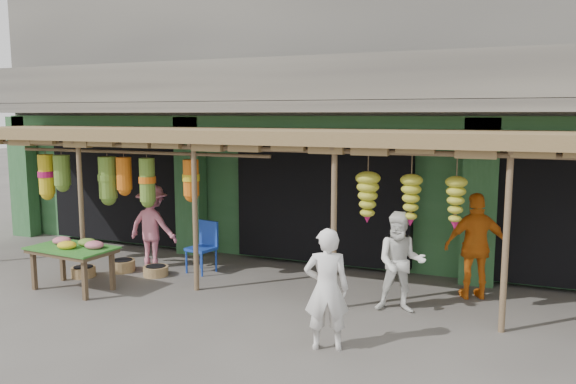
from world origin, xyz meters
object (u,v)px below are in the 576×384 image
at_px(blue_chair, 204,244).
at_px(person_shopper, 153,226).
at_px(person_front, 327,289).
at_px(flower_table, 74,249).
at_px(person_right, 401,262).
at_px(person_vendor, 476,246).

xyz_separation_m(blue_chair, person_shopper, (-1.14, -0.09, 0.28)).
distance_m(blue_chair, person_shopper, 1.17).
distance_m(blue_chair, person_front, 4.24).
xyz_separation_m(flower_table, blue_chair, (1.50, 1.86, -0.17)).
distance_m(flower_table, person_right, 5.59).
xyz_separation_m(flower_table, person_shopper, (0.37, 1.78, 0.11)).
relative_size(flower_table, person_vendor, 0.88).
xyz_separation_m(person_right, person_shopper, (-5.12, 0.72, 0.04)).
bearing_deg(flower_table, person_front, -3.25).
height_order(flower_table, blue_chair, blue_chair).
bearing_deg(person_right, blue_chair, 157.67).
bearing_deg(flower_table, person_vendor, 23.60).
bearing_deg(person_shopper, blue_chair, -174.18).
height_order(blue_chair, person_right, person_right).
distance_m(person_right, person_vendor, 1.53).
bearing_deg(blue_chair, person_shopper, -163.89).
distance_m(person_front, person_vendor, 3.33).
distance_m(flower_table, person_vendor, 6.87).
bearing_deg(flower_table, person_shopper, 83.29).
relative_size(flower_table, person_right, 0.99).
height_order(flower_table, person_front, person_front).
distance_m(person_vendor, person_shopper, 6.16).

